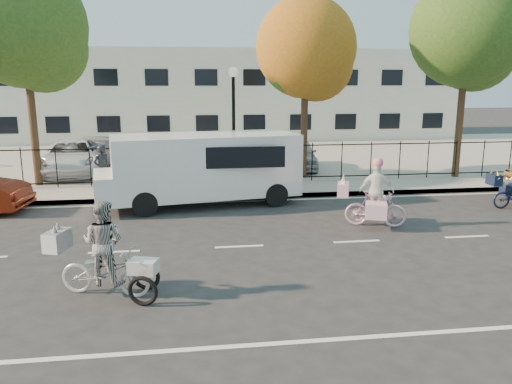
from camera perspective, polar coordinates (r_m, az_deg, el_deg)
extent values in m
plane|color=#333334|center=(12.35, -1.93, -6.27)|extent=(120.00, 120.00, 0.00)
cube|color=#A8A399|center=(17.17, -3.63, -0.62)|extent=(60.00, 0.10, 0.15)
cube|color=#A8A399|center=(18.19, -3.87, 0.13)|extent=(60.00, 2.20, 0.15)
cube|color=#A8A399|center=(26.94, -5.15, 4.17)|extent=(60.00, 15.60, 0.15)
cube|color=silver|center=(36.66, -5.97, 10.97)|extent=(34.00, 10.00, 6.00)
cylinder|color=black|center=(18.59, -2.56, 6.89)|extent=(0.12, 0.12, 4.00)
sphere|color=white|center=(18.51, -2.63, 13.53)|extent=(0.36, 0.36, 0.36)
cylinder|color=black|center=(18.69, -10.81, 3.31)|extent=(0.06, 0.06, 1.80)
cylinder|color=black|center=(18.67, -8.66, 3.38)|extent=(0.06, 0.06, 1.80)
cube|color=#59140F|center=(18.59, -9.81, 5.17)|extent=(0.85, 0.04, 0.60)
imported|color=silver|center=(9.96, -16.86, -8.70)|extent=(1.88, 1.12, 0.93)
imported|color=white|center=(9.77, -17.08, -5.55)|extent=(0.94, 0.83, 1.63)
cube|color=white|center=(10.22, -21.76, -5.15)|extent=(0.47, 0.64, 0.37)
cone|color=white|center=(10.27, -21.71, -3.62)|extent=(0.14, 0.14, 0.19)
cone|color=white|center=(10.04, -22.04, -4.01)|extent=(0.14, 0.14, 0.19)
torus|color=black|center=(9.38, -12.82, -10.97)|extent=(0.58, 0.25, 0.58)
torus|color=black|center=(10.05, -12.47, -9.33)|extent=(0.58, 0.25, 0.58)
cube|color=white|center=(9.59, -12.73, -8.30)|extent=(0.60, 0.50, 0.26)
imported|color=#DAA6BD|center=(14.29, 13.52, -1.88)|extent=(1.75, 1.01, 1.01)
imported|color=white|center=(14.17, 13.62, 0.14)|extent=(1.01, 0.68, 1.60)
cube|color=#DBA7C1|center=(14.17, 9.93, 0.27)|extent=(0.47, 0.63, 0.37)
cone|color=silver|center=(14.11, 9.98, 1.56)|extent=(0.12, 0.12, 0.32)
cube|color=#DBA7C1|center=(14.28, 13.53, -1.68)|extent=(0.97, 1.43, 0.41)
sphere|color=pink|center=(14.03, 13.79, 3.27)|extent=(0.28, 0.28, 0.28)
cube|color=black|center=(17.42, 25.56, 1.28)|extent=(0.30, 0.53, 0.34)
cone|color=gold|center=(17.53, 25.32, 1.99)|extent=(0.11, 0.22, 0.31)
cone|color=gold|center=(17.25, 25.93, 1.78)|extent=(0.11, 0.22, 0.31)
cube|color=white|center=(16.36, -5.76, 3.11)|extent=(6.21, 3.15, 1.97)
cube|color=white|center=(16.67, -16.90, 0.89)|extent=(0.90, 2.20, 0.88)
cylinder|color=black|center=(15.67, -13.20, -1.06)|extent=(0.80, 0.41, 0.77)
cylinder|color=black|center=(17.54, -12.62, 0.41)|extent=(0.80, 0.41, 0.77)
cylinder|color=black|center=(15.80, 2.01, -0.62)|extent=(0.80, 0.41, 0.77)
cylinder|color=black|center=(17.66, 0.97, 0.80)|extent=(0.80, 0.41, 0.77)
imported|color=black|center=(18.35, -17.19, 2.61)|extent=(0.73, 0.71, 1.68)
imported|color=white|center=(22.44, -20.28, 3.78)|extent=(2.93, 5.33, 1.42)
imported|color=#45464C|center=(23.67, -17.75, 4.29)|extent=(2.67, 4.32, 1.34)
imported|color=#A2A5AA|center=(22.38, 4.77, 4.37)|extent=(2.05, 4.04, 1.32)
cylinder|color=#442D1D|center=(20.24, -24.15, 7.53)|extent=(0.28, 0.28, 5.18)
sphere|color=#385B1E|center=(20.29, -25.02, 16.92)|extent=(4.44, 4.44, 4.44)
sphere|color=#385B1E|center=(20.29, -23.26, 14.97)|extent=(3.26, 3.26, 3.26)
cylinder|color=#442D1D|center=(20.40, 5.52, 7.79)|extent=(0.28, 0.28, 4.61)
sphere|color=#9F6219|center=(20.37, 5.71, 16.12)|extent=(3.95, 3.95, 3.95)
sphere|color=#9F6219|center=(20.66, 6.93, 14.21)|extent=(2.90, 2.90, 2.90)
cylinder|color=#442D1D|center=(21.85, 22.29, 7.98)|extent=(0.28, 0.28, 5.18)
sphere|color=#385B1E|center=(21.89, 23.04, 16.68)|extent=(4.44, 4.44, 4.44)
sphere|color=#385B1E|center=(22.26, 23.75, 14.62)|extent=(3.26, 3.26, 3.26)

